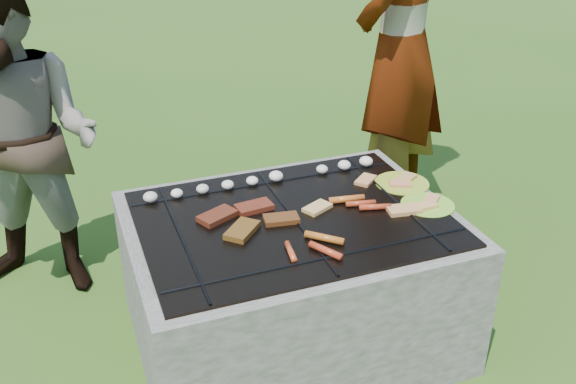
# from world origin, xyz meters

# --- Properties ---
(lawn) EXTENTS (60.00, 60.00, 0.00)m
(lawn) POSITION_xyz_m (0.00, 0.00, 0.00)
(lawn) COLOR #244A12
(lawn) RESTS_ON ground
(fire_pit) EXTENTS (1.30, 1.00, 0.62)m
(fire_pit) POSITION_xyz_m (0.00, 0.00, 0.28)
(fire_pit) COLOR gray
(fire_pit) RESTS_ON ground
(mushrooms) EXTENTS (1.06, 0.06, 0.04)m
(mushrooms) POSITION_xyz_m (0.01, 0.33, 0.63)
(mushrooms) COLOR beige
(mushrooms) RESTS_ON fire_pit
(pork_slabs) EXTENTS (0.39, 0.30, 0.02)m
(pork_slabs) POSITION_xyz_m (-0.18, 0.04, 0.62)
(pork_slabs) COLOR maroon
(pork_slabs) RESTS_ON fire_pit
(sausages) EXTENTS (0.53, 0.42, 0.03)m
(sausages) POSITION_xyz_m (0.14, -0.13, 0.62)
(sausages) COLOR #F75E28
(sausages) RESTS_ON fire_pit
(bread_on_grate) EXTENTS (0.46, 0.41, 0.02)m
(bread_on_grate) POSITION_xyz_m (0.33, 0.00, 0.62)
(bread_on_grate) COLOR #EEC37A
(bread_on_grate) RESTS_ON fire_pit
(plate_far) EXTENTS (0.30, 0.30, 0.03)m
(plate_far) POSITION_xyz_m (0.56, 0.11, 0.61)
(plate_far) COLOR yellow
(plate_far) RESTS_ON fire_pit
(plate_near) EXTENTS (0.28, 0.28, 0.03)m
(plate_near) POSITION_xyz_m (0.56, -0.10, 0.61)
(plate_near) COLOR #BFD934
(plate_near) RESTS_ON fire_pit
(cook) EXTENTS (0.85, 0.80, 1.95)m
(cook) POSITION_xyz_m (0.96, 0.87, 0.98)
(cook) COLOR #A79D8B
(cook) RESTS_ON ground
(bystander) EXTENTS (0.91, 0.84, 1.51)m
(bystander) POSITION_xyz_m (-0.98, 0.79, 0.75)
(bystander) COLOR gray
(bystander) RESTS_ON ground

